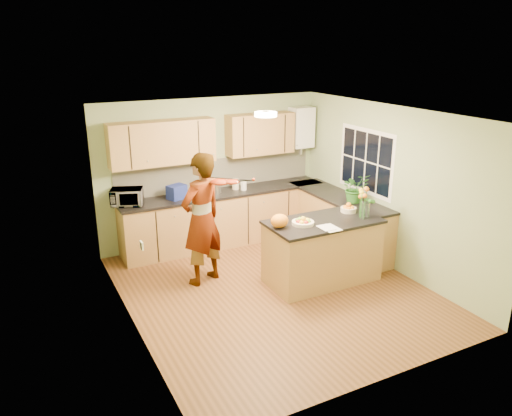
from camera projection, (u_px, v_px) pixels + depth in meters
name	position (u px, v px, depth m)	size (l,w,h in m)	color
floor	(274.00, 290.00, 7.12)	(4.50, 4.50, 0.00)	brown
ceiling	(277.00, 114.00, 6.33)	(4.00, 4.50, 0.02)	white
wall_back	(212.00, 171.00, 8.62)	(4.00, 0.02, 2.50)	#98AE7C
wall_front	(389.00, 273.00, 4.83)	(4.00, 0.02, 2.50)	#98AE7C
wall_left	(127.00, 232.00, 5.86)	(0.02, 4.50, 2.50)	#98AE7C
wall_right	(390.00, 188.00, 7.59)	(0.02, 4.50, 2.50)	#98AE7C
back_counter	(225.00, 217.00, 8.66)	(3.64, 0.62, 0.94)	#AD8845
right_counter	(338.00, 222.00, 8.42)	(0.62, 2.24, 0.94)	#AD8845
splashback	(218.00, 173.00, 8.67)	(3.60, 0.02, 0.52)	beige
upper_cabinets	(205.00, 139.00, 8.21)	(3.20, 0.34, 0.70)	#AD8845
boiler	(301.00, 127.00, 9.02)	(0.40, 0.30, 0.86)	white
window_right	(366.00, 161.00, 8.00)	(0.01, 1.30, 1.05)	white
light_switch	(142.00, 245.00, 5.34)	(0.02, 0.09, 0.09)	white
ceiling_lamp	(266.00, 114.00, 6.59)	(0.30, 0.30, 0.07)	#FFEABF
peninsula_island	(322.00, 251.00, 7.28)	(1.64, 0.84, 0.94)	#AD8845
fruit_dish	(303.00, 221.00, 6.97)	(0.31, 0.31, 0.11)	beige
orange_bowl	(348.00, 208.00, 7.48)	(0.24, 0.24, 0.14)	beige
flower_vase	(367.00, 195.00, 7.13)	(0.28, 0.28, 0.52)	silver
orange_bag	(280.00, 221.00, 6.84)	(0.25, 0.21, 0.19)	orange
papers	(330.00, 228.00, 6.83)	(0.22, 0.30, 0.01)	white
violinist	(202.00, 219.00, 7.10)	(0.71, 0.46, 1.94)	#DCAA87
violin	(220.00, 182.00, 6.81)	(0.63, 0.25, 0.13)	#4F0804
microwave	(127.00, 197.00, 7.76)	(0.48, 0.33, 0.27)	white
blue_box	(177.00, 192.00, 8.09)	(0.29, 0.21, 0.23)	navy
kettle	(216.00, 186.00, 8.40)	(0.16, 0.16, 0.29)	#B2B2B7
jar_cream	(236.00, 184.00, 8.62)	(0.12, 0.12, 0.18)	beige
jar_white	(244.00, 186.00, 8.58)	(0.10, 0.10, 0.16)	white
potted_plant	(355.00, 188.00, 7.88)	(0.42, 0.37, 0.47)	#2E6F25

